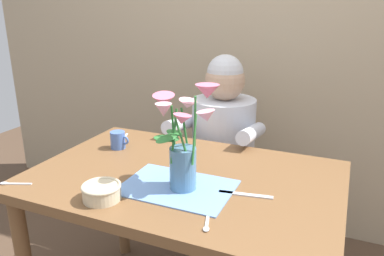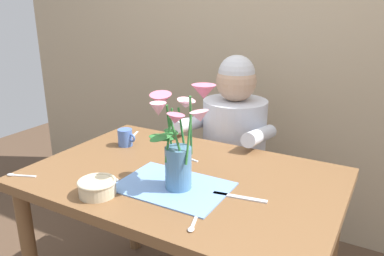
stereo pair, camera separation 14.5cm
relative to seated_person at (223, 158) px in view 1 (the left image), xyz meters
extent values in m
cube|color=tan|center=(0.05, 0.43, 0.69)|extent=(4.00, 0.10, 2.50)
cube|color=brown|center=(0.05, -0.62, 0.16)|extent=(1.20, 0.80, 0.04)
cylinder|color=brown|center=(-0.49, -0.28, -0.21)|extent=(0.06, 0.06, 0.70)
cylinder|color=brown|center=(0.59, -0.28, -0.21)|extent=(0.06, 0.06, 0.70)
cylinder|color=#4C4C56|center=(0.00, 0.00, -0.36)|extent=(0.30, 0.30, 0.40)
cylinder|color=silver|center=(0.00, 0.00, 0.09)|extent=(0.34, 0.34, 0.50)
sphere|color=tan|center=(0.00, 0.00, 0.44)|extent=(0.21, 0.21, 0.21)
sphere|color=silver|center=(0.00, 0.00, 0.48)|extent=(0.19, 0.19, 0.19)
cylinder|color=silver|center=(-0.19, -0.14, 0.22)|extent=(0.07, 0.33, 0.12)
cylinder|color=silver|center=(0.19, -0.14, 0.22)|extent=(0.07, 0.33, 0.12)
cube|color=#6B93D1|center=(0.07, -0.73, 0.18)|extent=(0.40, 0.28, 0.00)
cylinder|color=teal|center=(0.09, -0.73, 0.26)|extent=(0.10, 0.10, 0.16)
cylinder|color=#2D7533|center=(0.14, -0.73, 0.38)|extent=(0.02, 0.06, 0.17)
cone|color=pink|center=(0.18, -0.73, 0.46)|extent=(0.08, 0.07, 0.05)
sphere|color=#E5D14C|center=(0.18, -0.73, 0.47)|extent=(0.02, 0.02, 0.02)
cylinder|color=#2D7533|center=(0.12, -0.69, 0.41)|extent=(0.03, 0.06, 0.23)
cone|color=#DB6684|center=(0.15, -0.65, 0.53)|extent=(0.09, 0.09, 0.05)
sphere|color=#E5D14C|center=(0.15, -0.65, 0.53)|extent=(0.02, 0.02, 0.02)
cylinder|color=#2D7533|center=(0.08, -0.68, 0.38)|extent=(0.03, 0.01, 0.18)
cone|color=pink|center=(0.07, -0.63, 0.47)|extent=(0.09, 0.08, 0.04)
sphere|color=#E5D14C|center=(0.07, -0.63, 0.47)|extent=(0.02, 0.02, 0.02)
cylinder|color=#2D7533|center=(0.05, -0.72, 0.39)|extent=(0.02, 0.05, 0.20)
cone|color=#DB6684|center=(0.01, -0.71, 0.49)|extent=(0.10, 0.11, 0.06)
sphere|color=#E5D14C|center=(0.01, -0.71, 0.50)|extent=(0.02, 0.02, 0.02)
cylinder|color=#2D7533|center=(0.07, -0.75, 0.38)|extent=(0.01, 0.05, 0.19)
cone|color=pink|center=(0.05, -0.77, 0.48)|extent=(0.06, 0.06, 0.05)
sphere|color=#E5D14C|center=(0.05, -0.77, 0.48)|extent=(0.02, 0.02, 0.02)
cylinder|color=#2D7533|center=(0.10, -0.75, 0.37)|extent=(0.06, 0.02, 0.16)
cone|color=#DB6684|center=(0.11, -0.77, 0.46)|extent=(0.09, 0.09, 0.04)
sphere|color=#E5D14C|center=(0.11, -0.77, 0.46)|extent=(0.02, 0.02, 0.02)
ellipsoid|color=#2D7533|center=(0.04, -0.69, 0.38)|extent=(0.10, 0.08, 0.02)
ellipsoid|color=#2D7533|center=(0.04, -0.75, 0.37)|extent=(0.10, 0.08, 0.03)
ellipsoid|color=#2D7533|center=(0.06, -0.78, 0.39)|extent=(0.08, 0.10, 0.03)
cylinder|color=beige|center=(-0.13, -0.91, 0.20)|extent=(0.13, 0.13, 0.05)
torus|color=beige|center=(-0.13, -0.91, 0.23)|extent=(0.14, 0.14, 0.01)
cube|color=silver|center=(0.32, -0.68, 0.18)|extent=(0.19, 0.05, 0.00)
cylinder|color=#476BB7|center=(-0.35, -0.48, 0.22)|extent=(0.07, 0.07, 0.08)
torus|color=#476BB7|center=(-0.32, -0.48, 0.22)|extent=(0.04, 0.01, 0.04)
cube|color=silver|center=(-0.48, -0.94, 0.18)|extent=(0.10, 0.05, 0.00)
ellipsoid|color=silver|center=(-0.53, -0.96, 0.18)|extent=(0.03, 0.03, 0.01)
cube|color=silver|center=(-0.01, -0.47, 0.18)|extent=(0.10, 0.03, 0.00)
ellipsoid|color=silver|center=(-0.06, -0.46, 0.18)|extent=(0.03, 0.03, 0.01)
cube|color=silver|center=(-0.20, -0.80, 0.18)|extent=(0.10, 0.02, 0.00)
ellipsoid|color=silver|center=(-0.15, -0.79, 0.18)|extent=(0.03, 0.02, 0.01)
cube|color=silver|center=(-0.41, -0.34, 0.18)|extent=(0.04, 0.10, 0.00)
ellipsoid|color=silver|center=(-0.39, -0.39, 0.18)|extent=(0.03, 0.03, 0.01)
cube|color=silver|center=(0.25, -0.88, 0.18)|extent=(0.04, 0.10, 0.00)
ellipsoid|color=silver|center=(0.27, -0.94, 0.18)|extent=(0.03, 0.03, 0.01)
camera|label=1|loc=(0.61, -1.83, 0.81)|focal=35.05mm
camera|label=2|loc=(0.74, -1.77, 0.81)|focal=35.05mm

